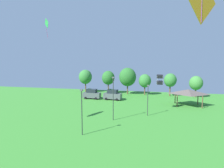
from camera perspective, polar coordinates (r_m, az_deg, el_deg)
kite_flying_1 at (r=10.43m, az=27.27°, el=23.27°), size 1.71×1.70×2.38m
kite_flying_2 at (r=34.98m, az=15.34°, el=1.41°), size 1.20×1.26×1.93m
kite_flying_5 at (r=38.69m, az=-20.56°, el=17.90°), size 1.53×1.21×3.86m
parked_car_leftmost at (r=46.34m, az=-6.60°, el=-3.27°), size 4.67×2.05×2.63m
parked_car_second_from_left at (r=44.69m, az=0.19°, el=-3.55°), size 4.74×2.33×2.69m
park_pavilion at (r=41.61m, az=23.64°, el=-2.33°), size 6.34×5.07×3.60m
light_post_0 at (r=22.43m, az=-9.83°, el=-8.15°), size 0.36×0.20×5.88m
light_post_2 at (r=31.13m, az=11.61°, el=-4.57°), size 0.36×0.20×5.46m
light_post_3 at (r=27.89m, az=0.39°, el=-4.00°), size 0.36×0.20×7.04m
treeline_tree_0 at (r=57.68m, az=-8.67°, el=2.31°), size 4.24×4.24×7.39m
treeline_tree_1 at (r=54.30m, az=-1.24°, el=2.01°), size 3.95×3.95×7.11m
treeline_tree_2 at (r=53.37m, az=5.12°, el=2.29°), size 5.13×5.13×8.09m
treeline_tree_3 at (r=52.77m, az=10.68°, el=1.01°), size 3.62×3.62×6.22m
treeline_tree_4 at (r=52.34m, az=18.48°, el=1.18°), size 3.51×3.51×6.55m
treeline_tree_5 at (r=53.12m, az=25.74°, el=0.28°), size 3.54×3.54×5.94m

